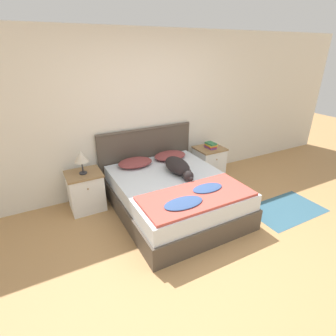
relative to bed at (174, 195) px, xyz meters
The scene contains 13 objects.
ground_plane 1.11m from the bed, 88.83° to the right, with size 16.00×16.00×0.00m, color tan.
wall_back 1.46m from the bed, 88.80° to the left, with size 9.00×0.06×2.55m.
bed is the anchor object (origin of this frame).
headboard 1.02m from the bed, 90.00° to the left, with size 1.69×0.06×1.05m.
nightstand_left 1.33m from the bed, 148.70° to the left, with size 0.51×0.47×0.60m.
nightstand_right 1.33m from the bed, 31.30° to the left, with size 0.51×0.47×0.60m.
pillow_left 0.85m from the bed, 113.99° to the left, with size 0.56×0.39×0.11m.
pillow_right 0.85m from the bed, 66.01° to the left, with size 0.56×0.39×0.11m.
quilt 0.65m from the bed, 91.12° to the right, with size 1.45×0.67×0.06m.
dog 0.44m from the bed, 45.56° to the left, with size 0.29×0.78×0.23m.
book_stack 1.38m from the bed, 30.61° to the left, with size 0.16×0.23×0.10m.
table_lamp 1.45m from the bed, 149.22° to the left, with size 0.20×0.20×0.35m.
rug 1.74m from the bed, 27.44° to the right, with size 1.14×0.70×0.00m.
Camera 1 is at (-1.69, -1.85, 2.25)m, focal length 28.00 mm.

